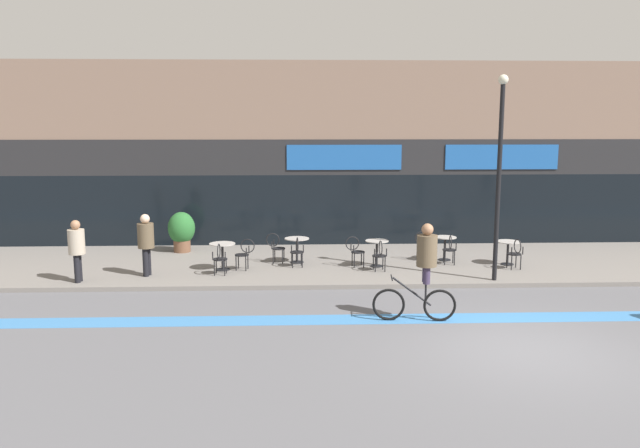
{
  "coord_description": "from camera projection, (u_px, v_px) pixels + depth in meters",
  "views": [
    {
      "loc": [
        -4.31,
        -11.14,
        4.26
      ],
      "look_at": [
        -3.66,
        6.08,
        1.47
      ],
      "focal_mm": 35.0,
      "sensor_mm": 36.0,
      "label": 1
    }
  ],
  "objects": [
    {
      "name": "ground_plane",
      "position": [
        525.0,
        350.0,
        11.83
      ],
      "size": [
        120.0,
        120.0,
        0.0
      ],
      "primitive_type": "plane",
      "color": "#5B5B60"
    },
    {
      "name": "cafe_chair_3_side",
      "position": [
        425.0,
        244.0,
        18.95
      ],
      "size": [
        0.58,
        0.41,
        0.9
      ],
      "rotation": [
        0.0,
        0.0,
        -0.02
      ],
      "color": "black",
      "rests_on": "sidewalk_slab"
    },
    {
      "name": "bike_lane_stripe",
      "position": [
        492.0,
        318.0,
        13.8
      ],
      "size": [
        36.0,
        0.7,
        0.01
      ],
      "primitive_type": "cube",
      "color": "#3D7AB7",
      "rests_on": "ground"
    },
    {
      "name": "cafe_chair_2_side",
      "position": [
        355.0,
        249.0,
        18.11
      ],
      "size": [
        0.6,
        0.45,
        0.9
      ],
      "rotation": [
        0.0,
        0.0,
        0.14
      ],
      "color": "black",
      "rests_on": "sidewalk_slab"
    },
    {
      "name": "cafe_chair_2_near",
      "position": [
        380.0,
        254.0,
        17.53
      ],
      "size": [
        0.43,
        0.59,
        0.9
      ],
      "rotation": [
        0.0,
        0.0,
        1.65
      ],
      "color": "black",
      "rests_on": "sidewalk_slab"
    },
    {
      "name": "cyclist_0",
      "position": [
        423.0,
        266.0,
        13.39
      ],
      "size": [
        1.81,
        0.55,
        2.15
      ],
      "rotation": [
        0.0,
        0.0,
        3.05
      ],
      "color": "black",
      "rests_on": "ground"
    },
    {
      "name": "bistro_table_1",
      "position": [
        297.0,
        245.0,
        18.64
      ],
      "size": [
        0.73,
        0.73,
        0.75
      ],
      "color": "black",
      "rests_on": "sidewalk_slab"
    },
    {
      "name": "bistro_table_3",
      "position": [
        445.0,
        244.0,
        18.97
      ],
      "size": [
        0.68,
        0.68,
        0.73
      ],
      "color": "black",
      "rests_on": "sidewalk_slab"
    },
    {
      "name": "cafe_chair_0_side",
      "position": [
        244.0,
        252.0,
        17.72
      ],
      "size": [
        0.6,
        0.45,
        0.9
      ],
      "rotation": [
        0.0,
        0.0,
        3.0
      ],
      "color": "black",
      "rests_on": "sidewalk_slab"
    },
    {
      "name": "pedestrian_near_end",
      "position": [
        146.0,
        239.0,
        16.96
      ],
      "size": [
        0.52,
        0.52,
        1.71
      ],
      "rotation": [
        0.0,
        0.0,
        2.94
      ],
      "color": "black",
      "rests_on": "sidewalk_slab"
    },
    {
      "name": "cafe_chair_3_near",
      "position": [
        450.0,
        248.0,
        18.35
      ],
      "size": [
        0.44,
        0.59,
        0.9
      ],
      "rotation": [
        0.0,
        0.0,
        1.48
      ],
      "color": "black",
      "rests_on": "sidewalk_slab"
    },
    {
      "name": "cafe_chair_0_near",
      "position": [
        220.0,
        257.0,
        17.09
      ],
      "size": [
        0.42,
        0.59,
        0.9
      ],
      "rotation": [
        0.0,
        0.0,
        1.51
      ],
      "color": "black",
      "rests_on": "sidewalk_slab"
    },
    {
      "name": "cafe_chair_1_near",
      "position": [
        297.0,
        250.0,
        18.03
      ],
      "size": [
        0.44,
        0.59,
        0.9
      ],
      "rotation": [
        0.0,
        0.0,
        1.66
      ],
      "color": "black",
      "rests_on": "sidewalk_slab"
    },
    {
      "name": "storefront_facade",
      "position": [
        412.0,
        154.0,
        23.14
      ],
      "size": [
        40.0,
        4.06,
        6.33
      ],
      "color": "#7F6656",
      "rests_on": "ground"
    },
    {
      "name": "pedestrian_far_end",
      "position": [
        77.0,
        245.0,
        16.29
      ],
      "size": [
        0.43,
        0.43,
        1.65
      ],
      "rotation": [
        0.0,
        0.0,
        -0.01
      ],
      "color": "black",
      "rests_on": "sidewalk_slab"
    },
    {
      "name": "lamp_post",
      "position": [
        499.0,
        164.0,
        16.16
      ],
      "size": [
        0.26,
        0.26,
        5.36
      ],
      "color": "black",
      "rests_on": "sidewalk_slab"
    },
    {
      "name": "cafe_chair_1_side",
      "position": [
        276.0,
        246.0,
        18.63
      ],
      "size": [
        0.6,
        0.45,
        0.9
      ],
      "rotation": [
        0.0,
        0.0,
        -0.14
      ],
      "color": "black",
      "rests_on": "sidewalk_slab"
    },
    {
      "name": "cafe_chair_4_near",
      "position": [
        516.0,
        252.0,
        17.77
      ],
      "size": [
        0.45,
        0.6,
        0.9
      ],
      "rotation": [
        0.0,
        0.0,
        1.71
      ],
      "color": "black",
      "rests_on": "sidewalk_slab"
    },
    {
      "name": "planter_pot",
      "position": [
        182.0,
        230.0,
        20.2
      ],
      "size": [
        0.87,
        0.87,
        1.31
      ],
      "color": "brown",
      "rests_on": "sidewalk_slab"
    },
    {
      "name": "sidewalk_slab",
      "position": [
        439.0,
        263.0,
        18.98
      ],
      "size": [
        40.0,
        5.5,
        0.12
      ],
      "primitive_type": "cube",
      "color": "slate",
      "rests_on": "ground"
    },
    {
      "name": "bistro_table_4",
      "position": [
        508.0,
        248.0,
        18.39
      ],
      "size": [
        0.7,
        0.7,
        0.7
      ],
      "color": "black",
      "rests_on": "sidewalk_slab"
    },
    {
      "name": "bistro_table_0",
      "position": [
        222.0,
        251.0,
        17.7
      ],
      "size": [
        0.74,
        0.74,
        0.77
      ],
      "color": "black",
      "rests_on": "sidewalk_slab"
    },
    {
      "name": "bistro_table_2",
      "position": [
        377.0,
        248.0,
        18.14
      ],
      "size": [
        0.68,
        0.68,
        0.77
      ],
      "color": "black",
      "rests_on": "sidewalk_slab"
    }
  ]
}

